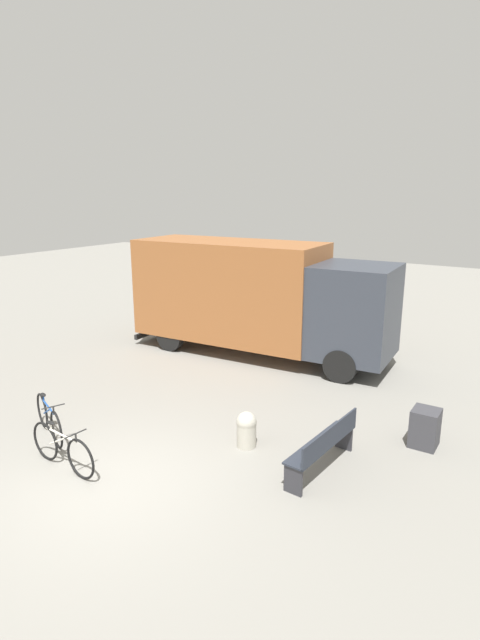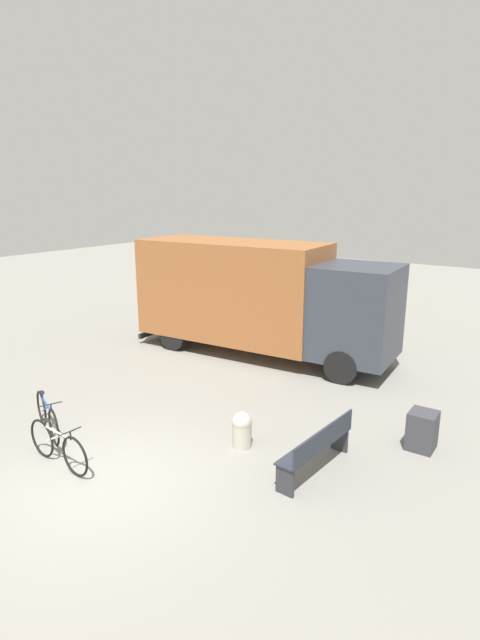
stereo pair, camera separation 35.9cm
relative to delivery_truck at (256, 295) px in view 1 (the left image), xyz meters
name	(u,v)px [view 1 (the left image)]	position (x,y,z in m)	size (l,w,h in m)	color
ground_plane	(110,485)	(1.56, -7.43, -1.85)	(60.00, 60.00, 0.00)	gray
delivery_truck	(256,295)	(0.00, 0.00, 0.00)	(8.07, 2.74, 3.41)	#99592D
park_bench	(325,444)	(4.46, -5.03, -1.33)	(0.56, 2.00, 0.90)	#282D38
bicycle_near	(49,419)	(-0.77, -6.85, -1.45)	(1.69, 0.74, 0.84)	black
bicycle_middle	(62,449)	(0.47, -7.50, -1.45)	(1.81, 0.44, 0.84)	black
bollard_near_bench	(247,428)	(2.82, -5.02, -1.47)	(0.40, 0.40, 0.72)	#B2AD9E
utility_box	(425,428)	(5.75, -3.12, -1.47)	(0.51, 0.53, 0.76)	#38383D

